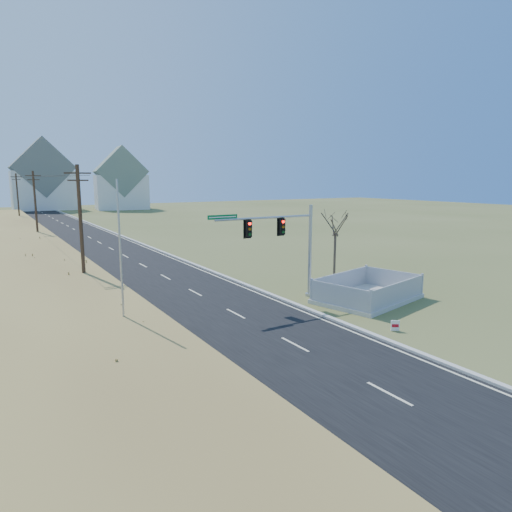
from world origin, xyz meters
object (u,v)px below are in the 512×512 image
at_px(fence_enclosure, 367,296).
at_px(bare_tree, 336,222).
at_px(open_sign, 395,326).
at_px(traffic_signal_mast, 288,241).
at_px(flagpole, 122,279).

relative_size(fence_enclosure, bare_tree, 1.29).
relative_size(open_sign, bare_tree, 0.09).
relative_size(fence_enclosure, open_sign, 13.76).
distance_m(open_sign, bare_tree, 11.47).
bearing_deg(traffic_signal_mast, flagpole, -168.41).
height_order(open_sign, bare_tree, bare_tree).
bearing_deg(flagpole, bare_tree, 12.74).
height_order(fence_enclosure, bare_tree, bare_tree).
bearing_deg(open_sign, flagpole, -171.05).
distance_m(traffic_signal_mast, bare_tree, 5.53).
xyz_separation_m(traffic_signal_mast, fence_enclosure, (4.42, -2.97, -3.65)).
xyz_separation_m(fence_enclosure, open_sign, (-3.25, -5.32, 0.00)).
xyz_separation_m(flagpole, bare_tree, (16.86, 3.81, 1.65)).
bearing_deg(bare_tree, fence_enclosure, -100.97).
xyz_separation_m(traffic_signal_mast, open_sign, (1.17, -8.29, -3.65)).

